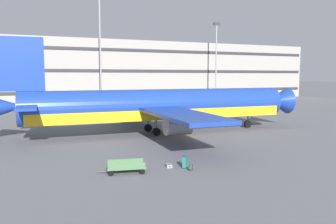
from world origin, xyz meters
name	(u,v)px	position (x,y,z in m)	size (l,w,h in m)	color
ground_plane	(160,132)	(0.00, 0.00, 0.00)	(600.00, 600.00, 0.00)	#5B5B60
terminal_structure	(83,71)	(0.00, 54.70, 7.87)	(133.86, 15.34, 15.74)	gray
airliner	(159,106)	(-0.56, -1.09, 3.12)	(36.44, 29.38, 10.41)	navy
light_mast_left	(100,41)	(1.75, 41.14, 14.49)	(1.80, 0.50, 25.50)	gray
light_mast_center_left	(216,56)	(32.32, 41.14, 11.89)	(1.80, 0.50, 20.44)	gray
suitcase_black	(169,166)	(-5.24, -14.99, 0.12)	(0.51, 0.69, 0.23)	gray
suitcase_small	(184,162)	(-4.29, -15.58, 0.44)	(0.44, 0.53, 0.93)	#147266
backpack_laid_flat	(190,168)	(-4.21, -16.40, 0.22)	(0.32, 0.35, 0.52)	#264C26
baggage_cart	(126,167)	(-8.49, -15.14, 0.43)	(3.37, 1.80, 0.82)	#4C724C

